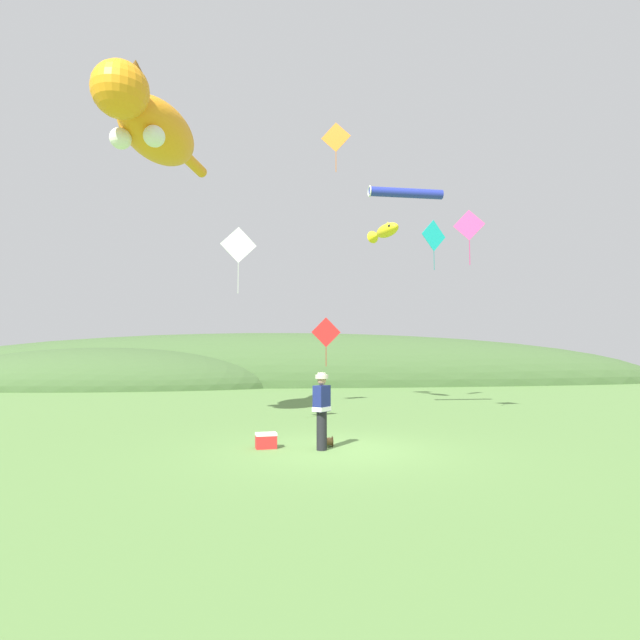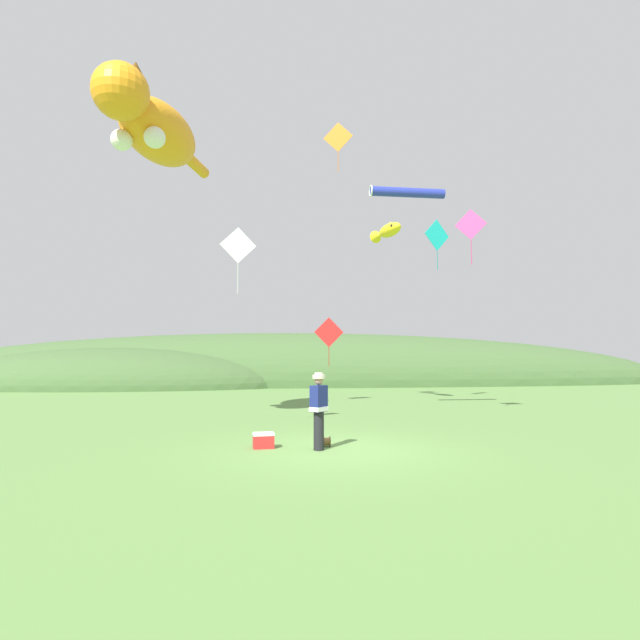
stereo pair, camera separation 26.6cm
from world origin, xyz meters
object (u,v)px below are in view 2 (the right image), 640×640
object	(u,v)px
picnic_cooler	(263,440)
festival_attendant	(319,408)
kite_tube_streamer	(407,192)
kite_diamond_white	(238,246)
kite_diamond_pink	(471,225)
kite_diamond_teal	(437,235)
kite_fish_windsock	(387,231)
kite_giant_cat	(152,127)
kite_diamond_orange	(338,137)
kite_spool	(327,442)
kite_diamond_red	(329,333)

from	to	relation	value
picnic_cooler	festival_attendant	bearing A→B (deg)	-15.74
kite_tube_streamer	kite_diamond_white	size ratio (longest dim) A/B	1.46
kite_diamond_pink	kite_tube_streamer	bearing A→B (deg)	152.03
kite_diamond_teal	kite_diamond_white	bearing A→B (deg)	-137.39
kite_fish_windsock	kite_tube_streamer	world-z (taller)	kite_tube_streamer
kite_giant_cat	kite_fish_windsock	size ratio (longest dim) A/B	3.03
kite_fish_windsock	kite_tube_streamer	bearing A→B (deg)	-91.74
kite_tube_streamer	kite_diamond_orange	xyz separation A→B (m)	(-2.25, 2.86, 3.34)
kite_tube_streamer	kite_diamond_teal	world-z (taller)	kite_diamond_teal
kite_giant_cat	kite_diamond_pink	world-z (taller)	kite_giant_cat
festival_attendant	kite_tube_streamer	bearing A→B (deg)	59.02
kite_fish_windsock	kite_diamond_orange	bearing A→B (deg)	-157.09
kite_diamond_orange	kite_fish_windsock	bearing A→B (deg)	22.91
kite_tube_streamer	kite_diamond_pink	size ratio (longest dim) A/B	1.44
kite_fish_windsock	kite_diamond_white	xyz separation A→B (m)	(-6.13, -7.28, -2.43)
kite_spool	kite_tube_streamer	size ratio (longest dim) A/B	0.09
kite_spool	kite_giant_cat	size ratio (longest dim) A/B	0.04
kite_diamond_white	kite_diamond_red	xyz separation A→B (m)	(3.62, 8.78, -2.12)
kite_tube_streamer	kite_diamond_red	world-z (taller)	kite_tube_streamer
kite_fish_windsock	kite_diamond_teal	bearing A→B (deg)	15.65
festival_attendant	kite_diamond_red	bearing A→B (deg)	82.81
picnic_cooler	kite_diamond_orange	world-z (taller)	kite_diamond_orange
kite_diamond_orange	kite_diamond_red	bearing A→B (deg)	93.35
kite_diamond_teal	kite_diamond_red	xyz separation A→B (m)	(-5.06, 0.79, -4.59)
kite_diamond_pink	kite_diamond_white	bearing A→B (deg)	-163.81
festival_attendant	kite_diamond_pink	world-z (taller)	kite_diamond_pink
kite_fish_windsock	kite_diamond_pink	size ratio (longest dim) A/B	1.15
kite_tube_streamer	kite_diamond_red	bearing A→B (deg)	114.04
festival_attendant	kite_diamond_red	distance (m)	12.15
kite_diamond_white	kite_diamond_teal	xyz separation A→B (m)	(8.69, 7.99, 2.47)
kite_fish_windsock	kite_diamond_teal	size ratio (longest dim) A/B	0.95
kite_giant_cat	kite_diamond_orange	distance (m)	8.47
festival_attendant	kite_tube_streamer	world-z (taller)	kite_tube_streamer
picnic_cooler	kite_giant_cat	xyz separation A→B (m)	(-3.82, 4.24, 9.46)
kite_fish_windsock	kite_diamond_red	distance (m)	5.41
kite_diamond_red	picnic_cooler	bearing A→B (deg)	-103.57
festival_attendant	kite_fish_windsock	distance (m)	13.04
picnic_cooler	kite_diamond_pink	world-z (taller)	kite_diamond_pink
kite_tube_streamer	kite_diamond_pink	xyz separation A→B (m)	(2.04, -1.08, -1.49)
kite_spool	kite_diamond_orange	bearing A→B (deg)	81.01
festival_attendant	kite_spool	size ratio (longest dim) A/B	7.19
kite_spool	kite_giant_cat	bearing A→B (deg)	141.76
kite_diamond_white	kite_tube_streamer	bearing A→B (deg)	29.62
picnic_cooler	kite_diamond_white	world-z (taller)	kite_diamond_white
kite_fish_windsock	kite_diamond_orange	size ratio (longest dim) A/B	1.04
kite_diamond_teal	kite_spool	bearing A→B (deg)	-120.76
kite_tube_streamer	kite_diamond_white	bearing A→B (deg)	-150.38
kite_diamond_white	kite_diamond_red	bearing A→B (deg)	67.58
kite_fish_windsock	kite_diamond_red	bearing A→B (deg)	149.02
kite_fish_windsock	kite_diamond_red	xyz separation A→B (m)	(-2.51, 1.51, -4.55)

